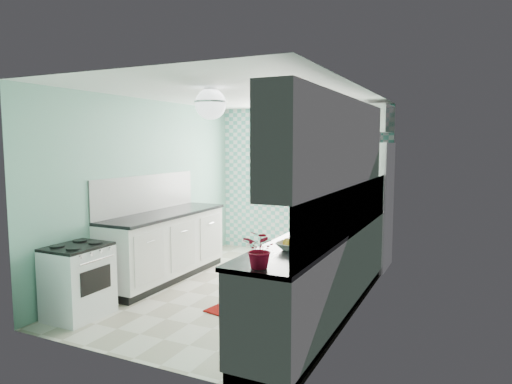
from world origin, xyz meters
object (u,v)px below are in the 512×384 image
at_px(ceiling_light, 211,104).
at_px(stove, 78,280).
at_px(fridge, 362,205).
at_px(fruit_bowl, 293,246).
at_px(potted_plant, 261,249).
at_px(sink, 350,217).
at_px(microwave, 363,134).

height_order(ceiling_light, stove, ceiling_light).
height_order(fridge, stove, fridge).
bearing_deg(stove, fruit_bowl, 8.55).
bearing_deg(potted_plant, fridge, 91.34).
xyz_separation_m(ceiling_light, sink, (1.20, 1.49, -1.39)).
height_order(stove, potted_plant, potted_plant).
xyz_separation_m(fruit_bowl, potted_plant, (0.00, -0.68, 0.11)).
xyz_separation_m(fridge, stove, (-2.31, -3.43, -0.54)).
xyz_separation_m(ceiling_light, potted_plant, (1.20, -1.27, -1.23)).
relative_size(ceiling_light, potted_plant, 1.17).
xyz_separation_m(ceiling_light, stove, (-1.20, -0.83, -1.91)).
bearing_deg(fruit_bowl, sink, 89.90).
distance_m(stove, potted_plant, 2.53).
distance_m(stove, fruit_bowl, 2.48).
xyz_separation_m(stove, potted_plant, (2.40, -0.44, 0.68)).
bearing_deg(fridge, sink, -82.26).
distance_m(ceiling_light, fridge, 3.14).
bearing_deg(microwave, potted_plant, 87.50).
bearing_deg(potted_plant, ceiling_light, 133.32).
distance_m(fridge, fruit_bowl, 3.20).
distance_m(fridge, stove, 4.17).
relative_size(stove, microwave, 1.62).
xyz_separation_m(fridge, potted_plant, (0.09, -3.87, 0.14)).
height_order(ceiling_light, potted_plant, ceiling_light).
relative_size(fruit_bowl, potted_plant, 0.94).
distance_m(sink, potted_plant, 2.77).
xyz_separation_m(stove, fruit_bowl, (2.40, 0.23, 0.57)).
xyz_separation_m(stove, sink, (2.40, 2.32, 0.52)).
relative_size(fridge, potted_plant, 6.36).
distance_m(fruit_bowl, microwave, 3.37).
xyz_separation_m(fridge, fruit_bowl, (0.09, -3.19, 0.03)).
bearing_deg(fridge, stove, -121.09).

